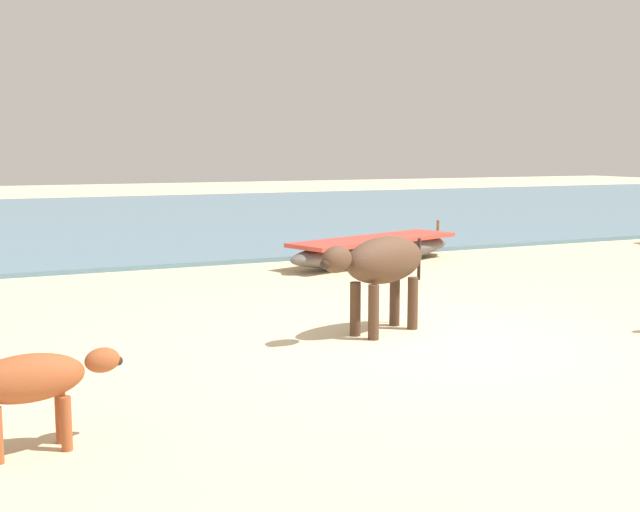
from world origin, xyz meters
TOP-DOWN VIEW (x-y plane):
  - ground at (0.00, 0.00)m, footprint 80.00×80.00m
  - sea_water at (0.00, 16.19)m, footprint 60.00×20.00m
  - fishing_boat_2 at (2.10, 5.28)m, footprint 3.97×2.15m
  - cow_adult_dark at (-0.33, 0.60)m, footprint 1.58×0.91m
  - calf_far_rust at (-4.04, -1.44)m, footprint 1.03×0.38m

SIDE VIEW (x-z plane):
  - ground at x=0.00m, z-range 0.00..0.00m
  - sea_water at x=0.00m, z-range 0.00..0.08m
  - fishing_boat_2 at x=2.10m, z-range -0.08..0.58m
  - calf_far_rust at x=-4.04m, z-range 0.15..0.82m
  - cow_adult_dark at x=-0.33m, z-range 0.23..1.29m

